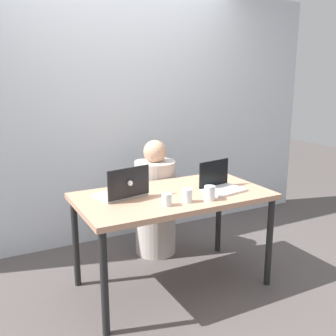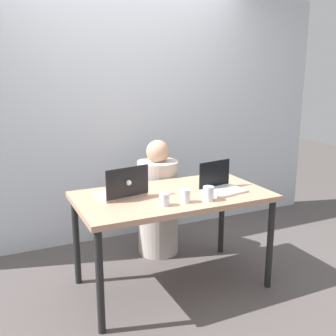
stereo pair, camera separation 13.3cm
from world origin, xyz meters
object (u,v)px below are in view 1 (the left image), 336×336
(person_at_center, at_px, (155,204))
(laptop_back_left, at_px, (123,190))
(water_glass_center, at_px, (187,196))
(laptop_front_right, at_px, (220,184))
(water_glass_right, at_px, (210,194))
(water_glass_left, at_px, (167,200))

(person_at_center, xyz_separation_m, laptop_back_left, (-0.50, -0.50, 0.33))
(person_at_center, distance_m, water_glass_center, 0.89)
(laptop_front_right, bearing_deg, water_glass_center, -170.64)
(person_at_center, height_order, water_glass_right, person_at_center)
(water_glass_center, bearing_deg, water_glass_right, -10.72)
(laptop_front_right, distance_m, water_glass_left, 0.55)
(laptop_front_right, relative_size, water_glass_left, 3.94)
(laptop_back_left, height_order, water_glass_center, laptop_back_left)
(laptop_front_right, xyz_separation_m, water_glass_center, (-0.37, -0.13, -0.01))
(water_glass_right, bearing_deg, water_glass_center, 169.28)
(laptop_back_left, relative_size, water_glass_right, 3.69)
(laptop_back_left, height_order, laptop_front_right, laptop_back_left)
(person_at_center, xyz_separation_m, water_glass_left, (-0.31, -0.81, 0.32))
(person_at_center, bearing_deg, laptop_back_left, 54.13)
(water_glass_left, bearing_deg, person_at_center, 69.41)
(water_glass_center, bearing_deg, water_glass_left, 179.58)
(water_glass_left, xyz_separation_m, water_glass_center, (0.16, -0.00, 0.00))
(laptop_back_left, bearing_deg, water_glass_left, 110.18)
(water_glass_right, bearing_deg, water_glass_left, 174.33)
(person_at_center, bearing_deg, water_glass_left, 78.57)
(laptop_back_left, height_order, water_glass_left, laptop_back_left)
(water_glass_left, distance_m, water_glass_center, 0.16)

